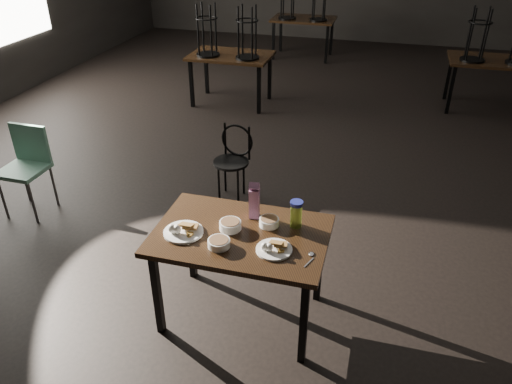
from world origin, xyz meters
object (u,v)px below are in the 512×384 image
(bentwood_chair, at_px, (233,156))
(juice_carton, at_px, (254,201))
(main_table, at_px, (241,242))
(school_chair, at_px, (26,162))
(water_bottle, at_px, (296,214))

(bentwood_chair, bearing_deg, juice_carton, -58.73)
(main_table, relative_size, bentwood_chair, 1.56)
(main_table, height_order, school_chair, school_chair)
(water_bottle, height_order, bentwood_chair, water_bottle)
(water_bottle, xyz_separation_m, bentwood_chair, (-0.94, 1.50, -0.40))
(main_table, distance_m, school_chair, 2.62)
(main_table, height_order, juice_carton, juice_carton)
(main_table, bearing_deg, school_chair, 159.84)
(juice_carton, xyz_separation_m, water_bottle, (0.31, -0.03, -0.03))
(main_table, bearing_deg, juice_carton, 80.46)
(juice_carton, distance_m, water_bottle, 0.31)
(juice_carton, bearing_deg, school_chair, 164.71)
(juice_carton, height_order, bentwood_chair, juice_carton)
(water_bottle, distance_m, school_chair, 2.91)
(water_bottle, relative_size, school_chair, 0.23)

